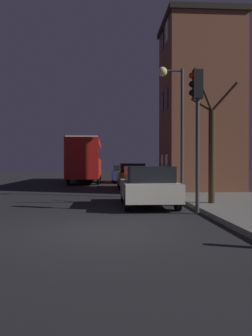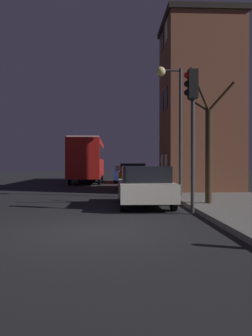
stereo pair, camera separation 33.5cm
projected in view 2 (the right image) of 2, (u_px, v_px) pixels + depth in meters
ground_plane at (95, 231)px, 7.69m from camera, size 120.00×120.00×0.00m
brick_building at (199, 105)px, 18.23m from camera, size 4.18×4.17×9.42m
streetlamp at (172, 106)px, 14.70m from camera, size 1.18×0.42×5.79m
traffic_light at (192, 111)px, 10.23m from camera, size 0.43×0.24×4.53m
bare_tree at (208, 147)px, 11.88m from camera, size 1.73×1.31×4.77m
bus at (88, 157)px, 28.26m from camera, size 2.45×10.42×3.61m
car_near_lane at (145, 186)px, 12.22m from camera, size 1.89×4.07×1.49m
car_mid_lane at (132, 176)px, 20.87m from camera, size 1.71×4.22×1.61m
car_far_lane at (124, 173)px, 27.85m from camera, size 1.78×4.70×1.45m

